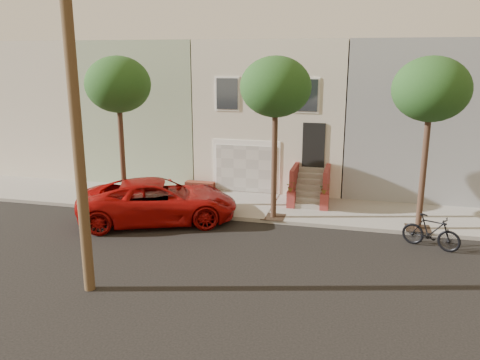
# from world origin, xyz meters

# --- Properties ---
(ground) EXTENTS (90.00, 90.00, 0.00)m
(ground) POSITION_xyz_m (0.00, 0.00, 0.00)
(ground) COLOR black
(ground) RESTS_ON ground
(sidewalk) EXTENTS (40.00, 3.70, 0.15)m
(sidewalk) POSITION_xyz_m (0.00, 5.35, 0.07)
(sidewalk) COLOR gray
(sidewalk) RESTS_ON ground
(house_row) EXTENTS (33.10, 11.70, 7.00)m
(house_row) POSITION_xyz_m (0.00, 11.19, 3.64)
(house_row) COLOR beige
(house_row) RESTS_ON sidewalk
(tree_left) EXTENTS (2.70, 2.57, 6.30)m
(tree_left) POSITION_xyz_m (-5.50, 3.90, 5.26)
(tree_left) COLOR #2D2116
(tree_left) RESTS_ON sidewalk
(tree_mid) EXTENTS (2.70, 2.57, 6.30)m
(tree_mid) POSITION_xyz_m (1.00, 3.90, 5.26)
(tree_mid) COLOR #2D2116
(tree_mid) RESTS_ON sidewalk
(tree_right) EXTENTS (2.70, 2.57, 6.30)m
(tree_right) POSITION_xyz_m (6.50, 3.90, 5.26)
(tree_right) COLOR #2D2116
(tree_right) RESTS_ON sidewalk
(pickup_truck) EXTENTS (6.79, 4.97, 1.72)m
(pickup_truck) POSITION_xyz_m (-3.41, 2.70, 0.86)
(pickup_truck) COLOR #A40C0B
(pickup_truck) RESTS_ON ground
(motorcycle) EXTENTS (2.03, 1.28, 1.18)m
(motorcycle) POSITION_xyz_m (6.75, 2.38, 0.59)
(motorcycle) COLOR black
(motorcycle) RESTS_ON ground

